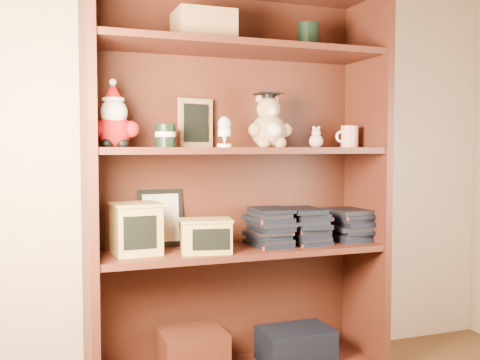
# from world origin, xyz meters

# --- Properties ---
(bookcase) EXTENTS (1.20, 0.35, 1.60)m
(bookcase) POSITION_xyz_m (0.14, 1.36, 0.78)
(bookcase) COLOR #4A2015
(bookcase) RESTS_ON ground
(shelf_lower) EXTENTS (1.14, 0.33, 0.02)m
(shelf_lower) POSITION_xyz_m (0.15, 1.30, 0.54)
(shelf_lower) COLOR #4A2015
(shelf_lower) RESTS_ON ground
(shelf_upper) EXTENTS (1.14, 0.33, 0.02)m
(shelf_upper) POSITION_xyz_m (0.15, 1.30, 0.94)
(shelf_upper) COLOR #4A2015
(shelf_upper) RESTS_ON ground
(santa_plush) EXTENTS (0.18, 0.13, 0.26)m
(santa_plush) POSITION_xyz_m (-0.35, 1.30, 1.04)
(santa_plush) COLOR #A50F0F
(santa_plush) RESTS_ON shelf_upper
(teachers_tin) EXTENTS (0.08, 0.08, 0.09)m
(teachers_tin) POSITION_xyz_m (-0.16, 1.30, 0.99)
(teachers_tin) COLOR black
(teachers_tin) RESTS_ON shelf_upper
(chalkboard_plaque) EXTENTS (0.15, 0.10, 0.20)m
(chalkboard_plaque) POSITION_xyz_m (-0.00, 1.42, 1.05)
(chalkboard_plaque) COLOR #9E7547
(chalkboard_plaque) RESTS_ON shelf_upper
(egg_cup) EXTENTS (0.06, 0.06, 0.12)m
(egg_cup) POSITION_xyz_m (0.06, 1.23, 1.01)
(egg_cup) COLOR white
(egg_cup) RESTS_ON shelf_upper
(grad_teddy_bear) EXTENTS (0.19, 0.16, 0.23)m
(grad_teddy_bear) POSITION_xyz_m (0.27, 1.30, 1.04)
(grad_teddy_bear) COLOR tan
(grad_teddy_bear) RESTS_ON shelf_upper
(pink_figurine) EXTENTS (0.06, 0.06, 0.09)m
(pink_figurine) POSITION_xyz_m (0.49, 1.30, 0.98)
(pink_figurine) COLOR beige
(pink_figurine) RESTS_ON shelf_upper
(teacher_mug) EXTENTS (0.10, 0.07, 0.09)m
(teacher_mug) POSITION_xyz_m (0.64, 1.31, 1.00)
(teacher_mug) COLOR silver
(teacher_mug) RESTS_ON shelf_upper
(certificate_frame) EXTENTS (0.18, 0.05, 0.23)m
(certificate_frame) POSITION_xyz_m (-0.15, 1.44, 0.66)
(certificate_frame) COLOR black
(certificate_frame) RESTS_ON shelf_lower
(treats_box) EXTENTS (0.19, 0.19, 0.19)m
(treats_box) POSITION_xyz_m (-0.27, 1.30, 0.65)
(treats_box) COLOR tan
(treats_box) RESTS_ON shelf_lower
(pencils_box) EXTENTS (0.22, 0.17, 0.13)m
(pencils_box) POSITION_xyz_m (-0.02, 1.24, 0.62)
(pencils_box) COLOR tan
(pencils_box) RESTS_ON shelf_lower
(book_stack_left) EXTENTS (0.14, 0.20, 0.14)m
(book_stack_left) POSITION_xyz_m (0.27, 1.30, 0.62)
(book_stack_left) COLOR black
(book_stack_left) RESTS_ON shelf_lower
(book_stack_mid) EXTENTS (0.14, 0.20, 0.14)m
(book_stack_mid) POSITION_xyz_m (0.44, 1.30, 0.62)
(book_stack_mid) COLOR black
(book_stack_mid) RESTS_ON shelf_lower
(book_stack_right) EXTENTS (0.14, 0.20, 0.13)m
(book_stack_right) POSITION_xyz_m (0.65, 1.30, 0.61)
(book_stack_right) COLOR black
(book_stack_right) RESTS_ON shelf_lower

